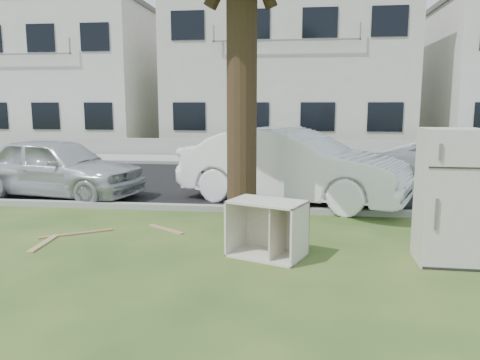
# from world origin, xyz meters

# --- Properties ---
(ground) EXTENTS (120.00, 120.00, 0.00)m
(ground) POSITION_xyz_m (0.00, 0.00, 0.00)
(ground) COLOR #284819
(road) EXTENTS (120.00, 7.00, 0.01)m
(road) POSITION_xyz_m (0.00, 6.00, 0.01)
(road) COLOR black
(road) RESTS_ON ground
(kerb_near) EXTENTS (120.00, 0.18, 0.12)m
(kerb_near) POSITION_xyz_m (0.00, 2.45, 0.00)
(kerb_near) COLOR gray
(kerb_near) RESTS_ON ground
(kerb_far) EXTENTS (120.00, 0.18, 0.12)m
(kerb_far) POSITION_xyz_m (0.00, 9.55, 0.00)
(kerb_far) COLOR gray
(kerb_far) RESTS_ON ground
(sidewalk) EXTENTS (120.00, 2.80, 0.01)m
(sidewalk) POSITION_xyz_m (0.00, 11.00, 0.01)
(sidewalk) COLOR gray
(sidewalk) RESTS_ON ground
(low_wall) EXTENTS (120.00, 0.15, 0.70)m
(low_wall) POSITION_xyz_m (0.00, 12.60, 0.35)
(low_wall) COLOR gray
(low_wall) RESTS_ON ground
(townhouse_left) EXTENTS (10.20, 8.16, 7.04)m
(townhouse_left) POSITION_xyz_m (-12.00, 17.50, 3.52)
(townhouse_left) COLOR beige
(townhouse_left) RESTS_ON ground
(townhouse_center) EXTENTS (11.22, 8.16, 7.44)m
(townhouse_center) POSITION_xyz_m (0.00, 17.50, 3.72)
(townhouse_center) COLOR #B6B2A6
(townhouse_center) RESTS_ON ground
(fridge) EXTENTS (0.76, 0.70, 1.80)m
(fridge) POSITION_xyz_m (2.60, -0.15, 0.90)
(fridge) COLOR #BBB4A9
(fridge) RESTS_ON ground
(cabinet) EXTENTS (1.18, 0.96, 0.79)m
(cabinet) POSITION_xyz_m (0.20, -0.21, 0.40)
(cabinet) COLOR silver
(cabinet) RESTS_ON ground
(plank_a) EXTENTS (1.02, 0.72, 0.02)m
(plank_a) POSITION_xyz_m (-2.98, 0.51, 0.01)
(plank_a) COLOR olive
(plank_a) RESTS_ON ground
(plank_b) EXTENTS (0.75, 0.56, 0.02)m
(plank_b) POSITION_xyz_m (-1.60, 0.97, 0.01)
(plank_b) COLOR #A67E57
(plank_b) RESTS_ON ground
(plank_c) EXTENTS (0.17, 0.91, 0.02)m
(plank_c) POSITION_xyz_m (-3.22, -0.06, 0.01)
(plank_c) COLOR #A2875A
(plank_c) RESTS_ON ground
(car_center) EXTENTS (5.19, 3.30, 1.61)m
(car_center) POSITION_xyz_m (0.48, 3.51, 0.81)
(car_center) COLOR white
(car_center) RESTS_ON ground
(car_right) EXTENTS (5.13, 3.37, 1.31)m
(car_right) POSITION_xyz_m (4.76, 5.00, 0.66)
(car_right) COLOR white
(car_right) RESTS_ON ground
(car_left) EXTENTS (4.29, 2.37, 1.38)m
(car_left) POSITION_xyz_m (-4.88, 3.47, 0.69)
(car_left) COLOR #B5B7BD
(car_left) RESTS_ON ground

